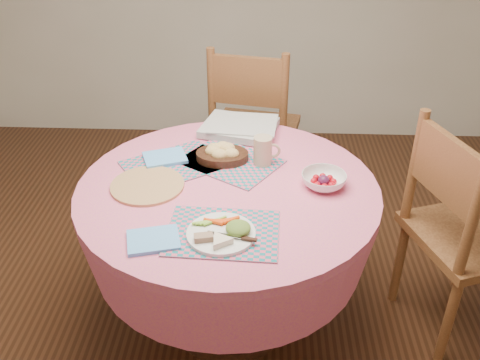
% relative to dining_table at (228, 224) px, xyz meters
% --- Properties ---
extents(ground, '(4.00, 4.00, 0.00)m').
position_rel_dining_table_xyz_m(ground, '(0.00, 0.00, -0.56)').
color(ground, '#331C0F').
rests_on(ground, ground).
extents(dining_table, '(1.24, 1.24, 0.75)m').
position_rel_dining_table_xyz_m(dining_table, '(0.00, 0.00, 0.00)').
color(dining_table, '#ED6E81').
rests_on(dining_table, ground).
extents(chair_right, '(0.59, 0.60, 1.03)m').
position_rel_dining_table_xyz_m(chair_right, '(0.99, 0.02, -0.02)').
color(chair_right, brown).
rests_on(chair_right, ground).
extents(chair_back, '(0.56, 0.55, 1.05)m').
position_rel_dining_table_xyz_m(chair_back, '(0.08, 0.97, -0.01)').
color(chair_back, brown).
rests_on(chair_back, ground).
extents(placemat_front, '(0.41, 0.32, 0.01)m').
position_rel_dining_table_xyz_m(placemat_front, '(0.00, -0.32, 0.20)').
color(placemat_front, '#167680').
rests_on(placemat_front, dining_table).
extents(placemat_left, '(0.50, 0.47, 0.01)m').
position_rel_dining_table_xyz_m(placemat_left, '(-0.25, 0.16, 0.20)').
color(placemat_left, '#167680').
rests_on(placemat_left, dining_table).
extents(placemat_back, '(0.50, 0.47, 0.01)m').
position_rel_dining_table_xyz_m(placemat_back, '(-0.00, 0.19, 0.20)').
color(placemat_back, '#167680').
rests_on(placemat_back, dining_table).
extents(wicker_trivet, '(0.30, 0.30, 0.01)m').
position_rel_dining_table_xyz_m(wicker_trivet, '(-0.33, -0.02, 0.20)').
color(wicker_trivet, '#AC844A').
rests_on(wicker_trivet, dining_table).
extents(napkin_near, '(0.21, 0.18, 0.01)m').
position_rel_dining_table_xyz_m(napkin_near, '(-0.24, -0.38, 0.20)').
color(napkin_near, '#60AAF7').
rests_on(napkin_near, dining_table).
extents(napkin_far, '(0.22, 0.19, 0.01)m').
position_rel_dining_table_xyz_m(napkin_far, '(-0.29, 0.20, 0.21)').
color(napkin_far, '#60AAF7').
rests_on(napkin_far, placemat_left).
extents(dinner_plate, '(0.25, 0.25, 0.05)m').
position_rel_dining_table_xyz_m(dinner_plate, '(0.01, -0.34, 0.22)').
color(dinner_plate, white).
rests_on(dinner_plate, placemat_front).
extents(bread_bowl, '(0.23, 0.23, 0.08)m').
position_rel_dining_table_xyz_m(bread_bowl, '(-0.04, 0.21, 0.23)').
color(bread_bowl, black).
rests_on(bread_bowl, placemat_back).
extents(latte_mug, '(0.12, 0.08, 0.12)m').
position_rel_dining_table_xyz_m(latte_mug, '(0.14, 0.18, 0.26)').
color(latte_mug, tan).
rests_on(latte_mug, placemat_back).
extents(fruit_bowl, '(0.24, 0.24, 0.06)m').
position_rel_dining_table_xyz_m(fruit_bowl, '(0.39, 0.02, 0.22)').
color(fruit_bowl, white).
rests_on(fruit_bowl, dining_table).
extents(newspaper_stack, '(0.40, 0.35, 0.04)m').
position_rel_dining_table_xyz_m(newspaper_stack, '(0.03, 0.49, 0.22)').
color(newspaper_stack, silver).
rests_on(newspaper_stack, dining_table).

